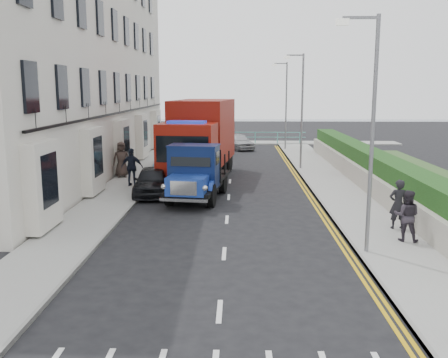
% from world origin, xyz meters
% --- Properties ---
extents(ground, '(120.00, 120.00, 0.00)m').
position_xyz_m(ground, '(0.00, 0.00, 0.00)').
color(ground, black).
rests_on(ground, ground).
extents(pavement_west, '(2.40, 38.00, 0.12)m').
position_xyz_m(pavement_west, '(-5.20, 9.00, 0.06)').
color(pavement_west, gray).
rests_on(pavement_west, ground).
extents(pavement_east, '(2.60, 38.00, 0.12)m').
position_xyz_m(pavement_east, '(5.30, 9.00, 0.06)').
color(pavement_east, gray).
rests_on(pavement_east, ground).
extents(promenade, '(30.00, 2.50, 0.12)m').
position_xyz_m(promenade, '(0.00, 29.00, 0.06)').
color(promenade, gray).
rests_on(promenade, ground).
extents(sea_plane, '(120.00, 120.00, 0.00)m').
position_xyz_m(sea_plane, '(0.00, 60.00, 0.00)').
color(sea_plane, slate).
rests_on(sea_plane, ground).
extents(terrace_west, '(6.31, 30.20, 14.25)m').
position_xyz_m(terrace_west, '(-9.47, 13.00, 7.17)').
color(terrace_west, beige).
rests_on(terrace_west, ground).
extents(garden_east, '(1.45, 28.00, 1.75)m').
position_xyz_m(garden_east, '(7.21, 9.00, 0.90)').
color(garden_east, '#B2AD9E').
rests_on(garden_east, ground).
extents(seafront_railing, '(13.00, 0.08, 1.11)m').
position_xyz_m(seafront_railing, '(0.00, 28.20, 0.58)').
color(seafront_railing, '#59B2A5').
rests_on(seafront_railing, ground).
extents(lamp_near, '(1.23, 0.18, 7.00)m').
position_xyz_m(lamp_near, '(4.18, -2.00, 4.00)').
color(lamp_near, slate).
rests_on(lamp_near, ground).
extents(lamp_mid, '(1.23, 0.18, 7.00)m').
position_xyz_m(lamp_mid, '(4.18, 14.00, 4.00)').
color(lamp_mid, slate).
rests_on(lamp_mid, ground).
extents(lamp_far, '(1.23, 0.18, 7.00)m').
position_xyz_m(lamp_far, '(4.18, 24.00, 4.00)').
color(lamp_far, slate).
rests_on(lamp_far, ground).
extents(bedford_lorry, '(2.77, 5.53, 2.52)m').
position_xyz_m(bedford_lorry, '(-1.47, 5.04, 1.16)').
color(bedford_lorry, black).
rests_on(bedford_lorry, ground).
extents(red_lorry, '(3.75, 8.52, 4.32)m').
position_xyz_m(red_lorry, '(-1.66, 10.81, 2.30)').
color(red_lorry, black).
rests_on(red_lorry, ground).
extents(parked_car_front, '(1.82, 4.02, 1.34)m').
position_xyz_m(parked_car_front, '(-3.60, 6.42, 0.67)').
color(parked_car_front, black).
rests_on(parked_car_front, ground).
extents(parked_car_mid, '(1.39, 3.89, 1.28)m').
position_xyz_m(parked_car_mid, '(-3.60, 12.00, 0.64)').
color(parked_car_mid, '#5CA2C6').
rests_on(parked_car_mid, ground).
extents(parked_car_rear, '(2.64, 5.16, 1.43)m').
position_xyz_m(parked_car_rear, '(-3.60, 13.82, 0.72)').
color(parked_car_rear, '#9D9DA2').
rests_on(parked_car_rear, ground).
extents(seafront_car_left, '(3.99, 5.58, 1.41)m').
position_xyz_m(seafront_car_left, '(-2.16, 22.20, 0.71)').
color(seafront_car_left, black).
rests_on(seafront_car_left, ground).
extents(seafront_car_right, '(2.96, 4.10, 1.30)m').
position_xyz_m(seafront_car_right, '(0.50, 24.43, 0.65)').
color(seafront_car_right, '#A7A8AC').
rests_on(seafront_car_right, ground).
extents(pedestrian_east_near, '(0.67, 0.47, 1.74)m').
position_xyz_m(pedestrian_east_near, '(5.99, 0.53, 0.99)').
color(pedestrian_east_near, black).
rests_on(pedestrian_east_near, pavement_east).
extents(pedestrian_east_far, '(0.98, 0.87, 1.66)m').
position_xyz_m(pedestrian_east_far, '(5.82, -0.92, 0.95)').
color(pedestrian_east_far, '#302A33').
rests_on(pedestrian_east_far, pavement_east).
extents(pedestrian_west_near, '(1.15, 0.56, 1.90)m').
position_xyz_m(pedestrian_west_near, '(-4.89, 8.03, 1.07)').
color(pedestrian_west_near, black).
rests_on(pedestrian_west_near, pavement_west).
extents(pedestrian_west_far, '(1.09, 0.85, 1.96)m').
position_xyz_m(pedestrian_west_far, '(-6.00, 10.54, 1.10)').
color(pedestrian_west_far, '#392E29').
rests_on(pedestrian_west_far, pavement_west).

